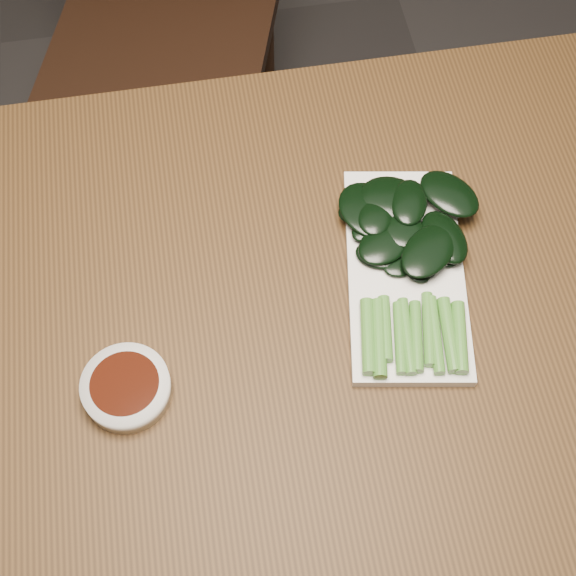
{
  "coord_description": "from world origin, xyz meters",
  "views": [
    {
      "loc": [
        -0.05,
        -0.4,
        1.6
      ],
      "look_at": [
        0.02,
        0.05,
        0.76
      ],
      "focal_mm": 50.0,
      "sensor_mm": 36.0,
      "label": 1
    }
  ],
  "objects_px": {
    "serving_plate": "(405,272)",
    "sauce_bowl": "(126,388)",
    "gai_lan": "(405,247)",
    "chair_far": "(164,0)",
    "table": "(276,354)"
  },
  "relations": [
    {
      "from": "serving_plate",
      "to": "sauce_bowl",
      "type": "bearing_deg",
      "value": -164.3
    },
    {
      "from": "serving_plate",
      "to": "gai_lan",
      "type": "distance_m",
      "value": 0.03
    },
    {
      "from": "serving_plate",
      "to": "gai_lan",
      "type": "relative_size",
      "value": 1.09
    },
    {
      "from": "sauce_bowl",
      "to": "serving_plate",
      "type": "xyz_separation_m",
      "value": [
        0.34,
        0.1,
        -0.01
      ]
    },
    {
      "from": "chair_far",
      "to": "gai_lan",
      "type": "relative_size",
      "value": 3.12
    },
    {
      "from": "chair_far",
      "to": "serving_plate",
      "type": "relative_size",
      "value": 2.87
    },
    {
      "from": "table",
      "to": "serving_plate",
      "type": "xyz_separation_m",
      "value": [
        0.17,
        0.05,
        0.08
      ]
    },
    {
      "from": "chair_far",
      "to": "serving_plate",
      "type": "xyz_separation_m",
      "value": [
        0.25,
        -0.82,
        0.27
      ]
    },
    {
      "from": "sauce_bowl",
      "to": "serving_plate",
      "type": "bearing_deg",
      "value": 15.7
    },
    {
      "from": "gai_lan",
      "to": "serving_plate",
      "type": "bearing_deg",
      "value": -96.84
    },
    {
      "from": "table",
      "to": "chair_far",
      "type": "bearing_deg",
      "value": 95.58
    },
    {
      "from": "gai_lan",
      "to": "table",
      "type": "bearing_deg",
      "value": -157.69
    },
    {
      "from": "table",
      "to": "sauce_bowl",
      "type": "xyz_separation_m",
      "value": [
        -0.18,
        -0.05,
        0.09
      ]
    },
    {
      "from": "sauce_bowl",
      "to": "serving_plate",
      "type": "relative_size",
      "value": 0.32
    },
    {
      "from": "chair_far",
      "to": "serving_plate",
      "type": "distance_m",
      "value": 0.9
    }
  ]
}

